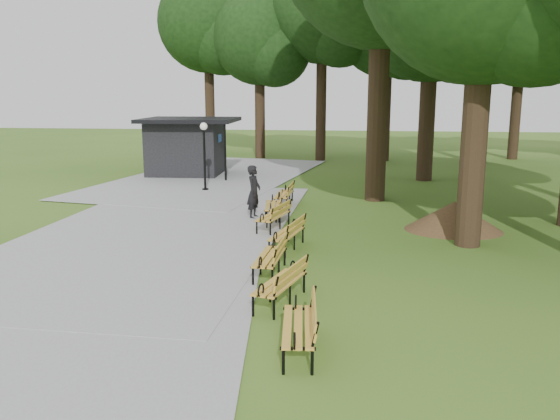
# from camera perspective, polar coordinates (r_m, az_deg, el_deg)

# --- Properties ---
(ground) EXTENTS (100.00, 100.00, 0.00)m
(ground) POSITION_cam_1_polar(r_m,az_deg,el_deg) (14.94, -1.20, -4.91)
(ground) COLOR #3A601B
(ground) RESTS_ON ground
(path) EXTENTS (12.00, 38.00, 0.06)m
(path) POSITION_cam_1_polar(r_m,az_deg,el_deg) (18.70, -12.09, -1.68)
(path) COLOR gray
(path) RESTS_ON ground
(person) EXTENTS (0.54, 0.73, 1.82)m
(person) POSITION_cam_1_polar(r_m,az_deg,el_deg) (19.57, -2.60, 1.79)
(person) COLOR black
(person) RESTS_ON ground
(kiosk) EXTENTS (4.79, 4.20, 2.92)m
(kiosk) POSITION_cam_1_polar(r_m,az_deg,el_deg) (30.21, -9.30, 6.21)
(kiosk) COLOR black
(kiosk) RESTS_ON ground
(lamp_post) EXTENTS (0.32, 0.32, 2.95)m
(lamp_post) POSITION_cam_1_polar(r_m,az_deg,el_deg) (25.09, -7.53, 6.73)
(lamp_post) COLOR black
(lamp_post) RESTS_ON ground
(dirt_mound) EXTENTS (2.51, 2.51, 0.91)m
(dirt_mound) POSITION_cam_1_polar(r_m,az_deg,el_deg) (18.71, 16.83, -0.57)
(dirt_mound) COLOR #47301C
(dirt_mound) RESTS_ON ground
(bench_0) EXTENTS (0.80, 1.95, 0.88)m
(bench_0) POSITION_cam_1_polar(r_m,az_deg,el_deg) (9.75, 1.81, -11.44)
(bench_0) COLOR gold
(bench_0) RESTS_ON ground
(bench_1) EXTENTS (1.13, 2.00, 0.88)m
(bench_1) POSITION_cam_1_polar(r_m,az_deg,el_deg) (11.80, -0.00, -7.25)
(bench_1) COLOR gold
(bench_1) RESTS_ON ground
(bench_2) EXTENTS (0.74, 1.93, 0.88)m
(bench_2) POSITION_cam_1_polar(r_m,az_deg,el_deg) (13.58, -1.03, -4.69)
(bench_2) COLOR gold
(bench_2) RESTS_ON ground
(bench_3) EXTENTS (1.01, 1.99, 0.88)m
(bench_3) POSITION_cam_1_polar(r_m,az_deg,el_deg) (15.77, 0.67, -2.37)
(bench_3) COLOR gold
(bench_3) RESTS_ON ground
(bench_4) EXTENTS (1.06, 2.00, 0.88)m
(bench_4) POSITION_cam_1_polar(r_m,az_deg,el_deg) (17.98, -0.67, -0.60)
(bench_4) COLOR gold
(bench_4) RESTS_ON ground
(bench_5) EXTENTS (0.83, 1.96, 0.88)m
(bench_5) POSITION_cam_1_polar(r_m,az_deg,el_deg) (19.62, -0.69, 0.44)
(bench_5) COLOR gold
(bench_5) RESTS_ON ground
(bench_6) EXTENTS (0.70, 1.92, 0.88)m
(bench_6) POSITION_cam_1_polar(r_m,az_deg,el_deg) (21.76, 0.37, 1.56)
(bench_6) COLOR gold
(bench_6) RESTS_ON ground
(lawn_tree_4) EXTENTS (6.98, 6.98, 11.63)m
(lawn_tree_4) POSITION_cam_1_polar(r_m,az_deg,el_deg) (28.94, 14.86, 18.89)
(lawn_tree_4) COLOR black
(lawn_tree_4) RESTS_ON ground
(tree_backdrop) EXTENTS (35.96, 10.11, 16.49)m
(tree_backdrop) POSITION_cam_1_polar(r_m,az_deg,el_deg) (37.66, 15.07, 17.37)
(tree_backdrop) COLOR black
(tree_backdrop) RESTS_ON ground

